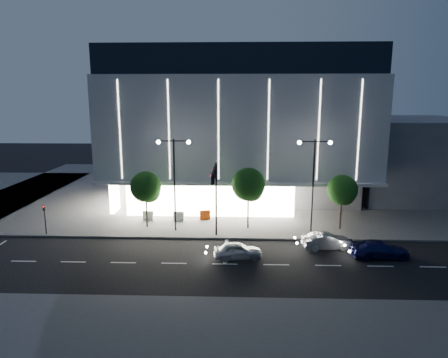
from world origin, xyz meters
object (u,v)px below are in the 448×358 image
at_px(traffic_mast, 215,187).
at_px(barrier_d, 179,216).
at_px(street_lamp_east, 314,172).
at_px(barrier_b, 148,216).
at_px(tree_mid, 249,186).
at_px(car_lead, 238,251).
at_px(ped_signal_far, 45,216).
at_px(barrier_c, 205,215).
at_px(car_third, 380,249).
at_px(tree_right, 342,191).
at_px(tree_left, 146,188).
at_px(street_lamp_west, 174,171).
at_px(car_second, 327,241).

xyz_separation_m(traffic_mast, barrier_d, (-4.13, 5.62, -4.38)).
relative_size(street_lamp_east, barrier_b, 8.18).
distance_m(tree_mid, car_lead, 8.29).
xyz_separation_m(ped_signal_far, tree_mid, (19.03, 2.52, 2.45)).
distance_m(barrier_c, barrier_d, 2.75).
relative_size(car_lead, barrier_d, 3.51).
bearing_deg(car_third, tree_right, 9.76).
xyz_separation_m(car_third, barrier_c, (-14.93, 9.24, -0.03)).
distance_m(street_lamp_east, car_lead, 10.83).
height_order(tree_left, barrier_d, tree_left).
bearing_deg(barrier_c, street_lamp_west, -140.41).
relative_size(tree_right, car_lead, 1.43).
relative_size(ped_signal_far, barrier_c, 2.73).
xyz_separation_m(street_lamp_west, car_lead, (6.00, -6.34, -5.30)).
relative_size(traffic_mast, street_lamp_west, 0.79).
bearing_deg(tree_left, traffic_mast, -27.84).
height_order(barrier_b, barrier_c, same).
xyz_separation_m(street_lamp_east, tree_mid, (-5.97, 1.02, -1.62)).
bearing_deg(traffic_mast, car_second, -8.15).
bearing_deg(tree_left, ped_signal_far, -164.39).
bearing_deg(barrier_d, barrier_c, 18.14).
distance_m(street_lamp_east, car_third, 8.99).
bearing_deg(barrier_c, traffic_mast, -91.21).
bearing_deg(barrier_d, car_second, -20.54).
height_order(car_lead, car_second, car_second).
relative_size(tree_right, car_second, 1.30).
height_order(street_lamp_west, car_lead, street_lamp_west).
bearing_deg(tree_left, tree_mid, 0.00).
relative_size(traffic_mast, tree_left, 1.24).
height_order(tree_mid, barrier_c, tree_mid).
bearing_deg(car_lead, car_second, -80.99).
height_order(car_second, barrier_c, car_second).
relative_size(barrier_b, barrier_c, 1.00).
height_order(street_lamp_east, ped_signal_far, street_lamp_east).
bearing_deg(street_lamp_west, barrier_b, 137.59).
bearing_deg(tree_mid, barrier_d, 164.87).
relative_size(tree_right, barrier_d, 5.01).
relative_size(car_lead, barrier_b, 3.51).
relative_size(tree_left, barrier_b, 5.20).
relative_size(car_lead, car_third, 0.82).
distance_m(traffic_mast, tree_right, 12.63).
bearing_deg(ped_signal_far, barrier_b, 27.72).
bearing_deg(car_lead, traffic_mast, 20.81).
height_order(tree_right, car_lead, tree_right).
bearing_deg(street_lamp_west, car_third, -18.12).
bearing_deg(car_third, tree_mid, 54.65).
xyz_separation_m(street_lamp_east, ped_signal_far, (-25.00, -1.50, -4.07)).
xyz_separation_m(tree_left, barrier_b, (-0.36, 2.03, -3.38)).
xyz_separation_m(street_lamp_east, barrier_d, (-13.13, 2.95, -5.31)).
bearing_deg(tree_mid, tree_right, -0.00).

